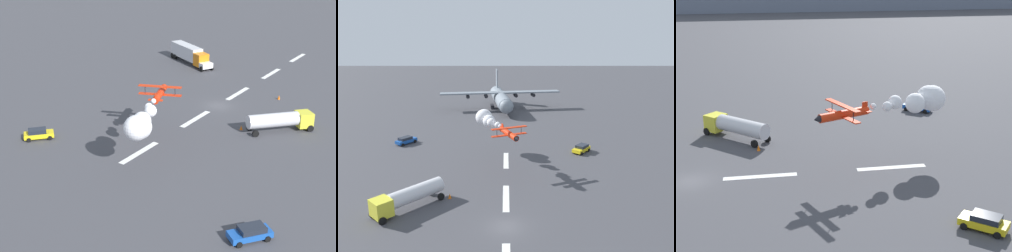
{
  "view_description": "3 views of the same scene",
  "coord_description": "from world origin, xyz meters",
  "views": [
    {
      "loc": [
        72.04,
        38.35,
        30.33
      ],
      "look_at": [
        17.57,
        1.6,
        2.71
      ],
      "focal_mm": 54.61,
      "sensor_mm": 36.0,
      "label": 1
    },
    {
      "loc": [
        -35.79,
        0.03,
        22.29
      ],
      "look_at": [
        36.53,
        0.0,
        2.68
      ],
      "focal_mm": 35.84,
      "sensor_mm": 36.0,
      "label": 2
    },
    {
      "loc": [
        7.91,
        -51.2,
        22.61
      ],
      "look_at": [
        16.62,
        -0.44,
        5.46
      ],
      "focal_mm": 53.68,
      "sensor_mm": 36.0,
      "label": 3
    }
  ],
  "objects": [
    {
      "name": "airport_staff_sedan",
      "position": [
        31.98,
        21.24,
        0.81
      ],
      "size": [
        4.61,
        4.14,
        1.52
      ],
      "color": "#194CA5",
      "rests_on": "ground"
    },
    {
      "name": "runway_stripe_1",
      "position": [
        -22.2,
        0.0,
        0.01
      ],
      "size": [
        8.0,
        0.9,
        0.01
      ],
      "primitive_type": "cube",
      "color": "white",
      "rests_on": "ground"
    },
    {
      "name": "runway_stripe_0",
      "position": [
        -37.0,
        0.0,
        0.01
      ],
      "size": [
        8.0,
        0.9,
        0.01
      ],
      "primitive_type": "cube",
      "color": "white",
      "rests_on": "ground"
    },
    {
      "name": "followme_car_yellow",
      "position": [
        26.63,
        -14.86,
        0.81
      ],
      "size": [
        4.35,
        4.12,
        1.52
      ],
      "color": "yellow",
      "rests_on": "ground"
    },
    {
      "name": "semi_truck_orange",
      "position": [
        -19.68,
        -17.8,
        2.11
      ],
      "size": [
        8.73,
        13.21,
        3.7
      ],
      "color": "silver",
      "rests_on": "ground"
    },
    {
      "name": "traffic_cone_far",
      "position": [
        7.29,
        7.96,
        0.38
      ],
      "size": [
        0.44,
        0.44,
        0.75
      ],
      "primitive_type": "cone",
      "color": "orange",
      "rests_on": "ground"
    },
    {
      "name": "runway_stripe_4",
      "position": [
        22.2,
        0.0,
        0.01
      ],
      "size": [
        8.0,
        0.9,
        0.01
      ],
      "primitive_type": "cube",
      "color": "white",
      "rests_on": "ground"
    },
    {
      "name": "runway_stripe_2",
      "position": [
        -7.4,
        0.0,
        0.01
      ],
      "size": [
        8.0,
        0.9,
        0.01
      ],
      "primitive_type": "cube",
      "color": "white",
      "rests_on": "ground"
    },
    {
      "name": "ground_plane",
      "position": [
        0.0,
        0.0,
        0.0
      ],
      "size": [
        440.0,
        440.0,
        0.0
      ],
      "primitive_type": "plane",
      "color": "#424247",
      "rests_on": "ground"
    },
    {
      "name": "stunt_biplane_red",
      "position": [
        26.24,
        3.59,
        6.78
      ],
      "size": [
        16.74,
        9.42,
        3.1
      ],
      "color": "red"
    },
    {
      "name": "fuel_tanker_truck",
      "position": [
        4.44,
        12.96,
        1.75
      ],
      "size": [
        8.94,
        8.62,
        2.9
      ],
      "color": "yellow",
      "rests_on": "ground"
    },
    {
      "name": "runway_stripe_3",
      "position": [
        7.4,
        0.0,
        0.01
      ],
      "size": [
        8.0,
        0.9,
        0.01
      ],
      "primitive_type": "cube",
      "color": "white",
      "rests_on": "ground"
    },
    {
      "name": "traffic_cone_near",
      "position": [
        -8.67,
        7.32,
        0.38
      ],
      "size": [
        0.44,
        0.44,
        0.75
      ],
      "primitive_type": "cone",
      "color": "orange",
      "rests_on": "ground"
    }
  ]
}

